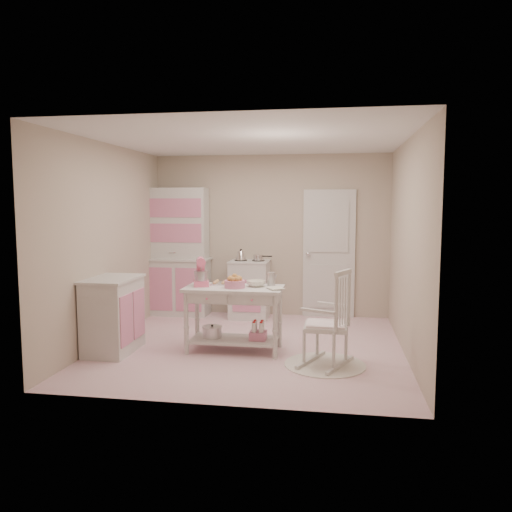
{
  "coord_description": "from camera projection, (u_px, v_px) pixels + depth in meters",
  "views": [
    {
      "loc": [
        1.05,
        -6.14,
        1.82
      ],
      "look_at": [
        0.02,
        0.28,
        1.13
      ],
      "focal_mm": 35.0,
      "sensor_mm": 36.0,
      "label": 1
    }
  ],
  "objects": [
    {
      "name": "cookie_tray",
      "position": [
        225.0,
        284.0,
        6.31
      ],
      "size": [
        0.34,
        0.24,
        0.02
      ],
      "primitive_type": "cube",
      "color": "silver",
      "rests_on": "work_table"
    },
    {
      "name": "base_cabinet",
      "position": [
        113.0,
        315.0,
        6.11
      ],
      "size": [
        0.54,
        0.84,
        0.92
      ],
      "primitive_type": "cube",
      "color": "silver",
      "rests_on": "ground"
    },
    {
      "name": "door",
      "position": [
        329.0,
        254.0,
        7.96
      ],
      "size": [
        0.82,
        0.05,
        2.04
      ],
      "primitive_type": "cube",
      "color": "silver",
      "rests_on": "ground"
    },
    {
      "name": "stand_mixer",
      "position": [
        201.0,
        272.0,
        6.18
      ],
      "size": [
        0.28,
        0.33,
        0.34
      ],
      "primitive_type": "cube",
      "rotation": [
        0.0,
        0.0,
        0.31
      ],
      "color": "pink",
      "rests_on": "work_table"
    },
    {
      "name": "lace_rug",
      "position": [
        325.0,
        365.0,
        5.64
      ],
      "size": [
        0.92,
        0.92,
        0.01
      ],
      "primitive_type": "cylinder",
      "color": "white",
      "rests_on": "ground"
    },
    {
      "name": "work_table",
      "position": [
        234.0,
        319.0,
        6.15
      ],
      "size": [
        1.2,
        0.6,
        0.8
      ],
      "primitive_type": "cube",
      "color": "silver",
      "rests_on": "ground"
    },
    {
      "name": "bread_basket",
      "position": [
        235.0,
        284.0,
        6.06
      ],
      "size": [
        0.25,
        0.25,
        0.09
      ],
      "primitive_type": "cylinder",
      "color": "pink",
      "rests_on": "work_table"
    },
    {
      "name": "stove",
      "position": [
        250.0,
        289.0,
        7.96
      ],
      "size": [
        0.62,
        0.57,
        0.92
      ],
      "primitive_type": "cube",
      "color": "silver",
      "rests_on": "ground"
    },
    {
      "name": "rocking_chair",
      "position": [
        326.0,
        317.0,
        5.58
      ],
      "size": [
        0.73,
        0.85,
        1.1
      ],
      "primitive_type": "cube",
      "rotation": [
        0.0,
        0.0,
        -0.41
      ],
      "color": "silver",
      "rests_on": "ground"
    },
    {
      "name": "recipe_book",
      "position": [
        269.0,
        289.0,
        5.92
      ],
      "size": [
        0.25,
        0.27,
        0.02
      ],
      "primitive_type": "imported",
      "rotation": [
        0.0,
        0.0,
        0.52
      ],
      "color": "silver",
      "rests_on": "work_table"
    },
    {
      "name": "hutch",
      "position": [
        178.0,
        251.0,
        8.14
      ],
      "size": [
        1.06,
        0.5,
        2.08
      ],
      "primitive_type": "cube",
      "color": "silver",
      "rests_on": "ground"
    },
    {
      "name": "mixing_bowl",
      "position": [
        256.0,
        284.0,
        6.15
      ],
      "size": [
        0.23,
        0.23,
        0.07
      ],
      "primitive_type": "imported",
      "color": "silver",
      "rests_on": "work_table"
    },
    {
      "name": "room_shell",
      "position": [
        251.0,
        217.0,
        6.21
      ],
      "size": [
        3.84,
        3.84,
        2.62
      ],
      "color": "#CB7E93",
      "rests_on": "ground"
    },
    {
      "name": "metal_pitcher",
      "position": [
        271.0,
        279.0,
        6.19
      ],
      "size": [
        0.1,
        0.1,
        0.17
      ],
      "primitive_type": "cylinder",
      "color": "silver",
      "rests_on": "work_table"
    }
  ]
}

